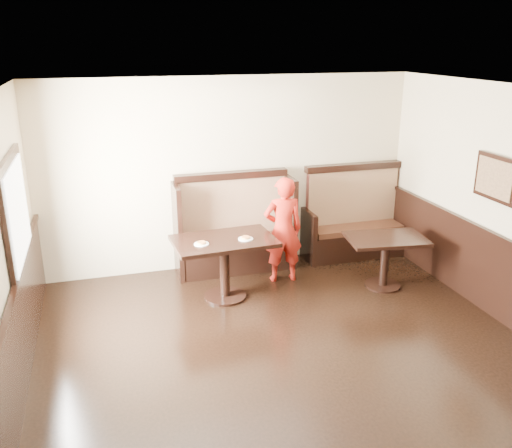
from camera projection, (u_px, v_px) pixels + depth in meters
name	position (u px, v px, depth m)	size (l,w,h in m)	color
ground	(320.00, 399.00, 5.19)	(7.00, 7.00, 0.00)	black
room_shell	(282.00, 328.00, 5.15)	(7.00, 7.00, 7.00)	#BDAE89
booth_main	(234.00, 235.00, 8.01)	(1.75, 0.72, 1.45)	black
booth_neighbor	(354.00, 225.00, 8.55)	(1.65, 0.72, 1.45)	black
table_main	(224.00, 253.00, 7.03)	(1.35, 0.89, 0.83)	black
table_neighbor	(385.00, 250.00, 7.39)	(1.13, 0.82, 0.73)	black
child	(283.00, 230.00, 7.54)	(0.55, 0.36, 1.51)	#B41F13
pizza_plate_left	(201.00, 243.00, 6.79)	(0.19, 0.19, 0.03)	white
pizza_plate_right	(246.00, 238.00, 6.96)	(0.19, 0.19, 0.04)	white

